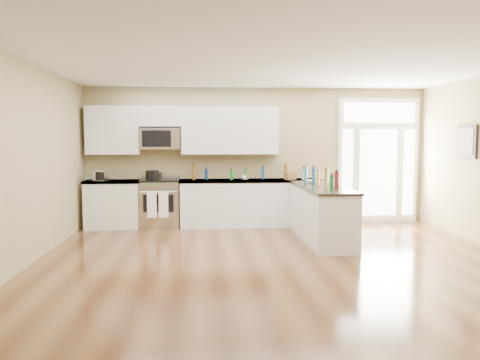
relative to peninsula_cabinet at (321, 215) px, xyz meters
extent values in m
plane|color=#4B2B15|center=(-0.93, -2.24, -0.43)|extent=(8.00, 8.00, 0.00)
plane|color=tan|center=(-0.93, 1.76, 0.97)|extent=(7.00, 0.00, 7.00)
plane|color=white|center=(-0.93, -2.24, 2.37)|extent=(8.00, 8.00, 0.00)
cube|color=silver|center=(-3.80, 1.45, 0.02)|extent=(1.06, 0.62, 0.90)
cube|color=black|center=(-3.80, 1.45, -0.38)|extent=(1.02, 0.52, 0.10)
cube|color=black|center=(-3.80, 1.45, 0.49)|extent=(1.10, 0.66, 0.04)
cube|color=silver|center=(-1.08, 1.45, 0.02)|extent=(2.81, 0.62, 0.90)
cube|color=black|center=(-1.08, 1.45, -0.38)|extent=(2.77, 0.52, 0.10)
cube|color=black|center=(-1.08, 1.45, 0.49)|extent=(2.85, 0.66, 0.04)
cube|color=silver|center=(0.00, 0.00, 0.02)|extent=(0.65, 2.28, 0.90)
cube|color=black|center=(0.00, 0.00, -0.38)|extent=(0.61, 2.18, 0.10)
cube|color=black|center=(0.00, 0.00, 0.49)|extent=(0.69, 2.32, 0.04)
cube|color=silver|center=(-3.81, 1.59, 1.49)|extent=(1.04, 0.33, 0.95)
cube|color=silver|center=(-1.50, 1.59, 1.49)|extent=(1.94, 0.33, 0.95)
cube|color=silver|center=(-2.88, 1.59, 1.77)|extent=(0.82, 0.33, 0.40)
cube|color=silver|center=(-2.88, 1.56, 1.33)|extent=(0.78, 0.40, 0.42)
cube|color=black|center=(-2.94, 1.35, 1.33)|extent=(0.56, 0.01, 0.32)
cube|color=white|center=(1.62, 1.72, 0.87)|extent=(1.70, 0.08, 2.60)
cube|color=white|center=(1.62, 1.67, 0.62)|extent=(0.78, 0.02, 1.80)
cube|color=white|center=(0.96, 1.67, 0.62)|extent=(0.22, 0.02, 1.80)
cube|color=white|center=(2.28, 1.67, 0.62)|extent=(0.22, 0.02, 1.80)
cube|color=white|center=(1.62, 1.67, 1.87)|extent=(1.50, 0.02, 0.40)
cube|color=black|center=(2.54, -0.04, 1.27)|extent=(0.04, 0.58, 0.58)
cube|color=brown|center=(2.52, -0.04, 1.27)|extent=(0.01, 0.46, 0.46)
cube|color=silver|center=(-2.90, 1.45, 0.03)|extent=(0.77, 0.64, 0.92)
cube|color=black|center=(-2.90, 1.45, 0.50)|extent=(0.77, 0.60, 0.03)
cube|color=silver|center=(-2.90, 1.75, 0.58)|extent=(0.77, 0.04, 0.14)
cube|color=black|center=(-2.90, 1.13, 0.09)|extent=(0.58, 0.01, 0.34)
cylinder|color=silver|center=(-2.90, 1.10, 0.31)|extent=(0.70, 0.02, 0.02)
cube|color=white|center=(-3.02, 1.09, 0.07)|extent=(0.18, 0.02, 0.50)
cube|color=white|center=(-2.80, 1.09, 0.07)|extent=(0.18, 0.02, 0.50)
cylinder|color=black|center=(-3.03, 1.40, 0.62)|extent=(0.35, 0.35, 0.20)
cube|color=silver|center=(-4.01, 1.34, 0.61)|extent=(0.30, 0.27, 0.21)
cube|color=brown|center=(-0.29, 1.37, 0.58)|extent=(0.23, 0.20, 0.15)
imported|color=white|center=(-4.27, 1.58, 0.53)|extent=(0.24, 0.24, 0.05)
imported|color=white|center=(-0.03, 0.57, 0.54)|extent=(0.24, 0.24, 0.06)
imported|color=white|center=(-1.22, 1.43, 0.55)|extent=(0.13, 0.13, 0.08)
cylinder|color=#19591E|center=(-1.48, 1.37, 0.61)|extent=(0.07, 0.07, 0.21)
cylinder|color=navy|center=(-0.12, 0.11, 0.66)|extent=(0.06, 0.06, 0.31)
cylinder|color=brown|center=(-0.38, 1.43, 0.65)|extent=(0.08, 0.08, 0.29)
cylinder|color=olive|center=(0.02, -0.19, 0.65)|extent=(0.07, 0.07, 0.30)
cylinder|color=#26727F|center=(-0.11, 0.76, 0.65)|extent=(0.06, 0.06, 0.28)
cylinder|color=#591919|center=(0.10, -0.54, 0.64)|extent=(0.08, 0.08, 0.28)
cylinder|color=#B2B2B7|center=(-0.03, 1.39, 0.61)|extent=(0.07, 0.07, 0.22)
cylinder|color=navy|center=(-1.98, 1.51, 0.61)|extent=(0.06, 0.06, 0.22)
cylinder|color=#3F7226|center=(-1.18, 1.47, 0.60)|extent=(0.09, 0.09, 0.19)
cylinder|color=#19591E|center=(-0.06, -0.84, 0.63)|extent=(0.06, 0.06, 0.24)
cylinder|color=navy|center=(-0.83, 1.54, 0.63)|extent=(0.06, 0.06, 0.25)
cylinder|color=brown|center=(-2.23, 1.50, 0.66)|extent=(0.07, 0.07, 0.30)
cylinder|color=olive|center=(0.04, 0.46, 0.62)|extent=(0.07, 0.07, 0.22)
camera|label=1|loc=(-2.00, -7.86, 1.28)|focal=35.00mm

